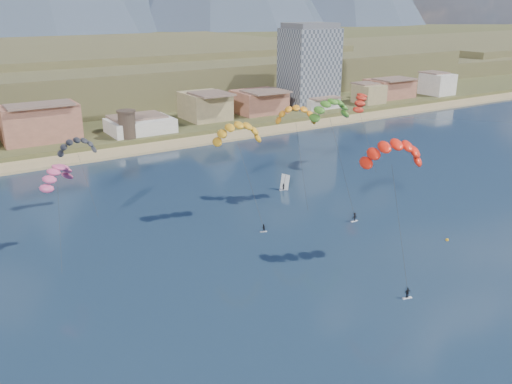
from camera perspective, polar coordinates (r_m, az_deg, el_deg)
ground at (r=76.01m, az=13.34°, el=-14.09°), size 2400.00×2400.00×0.00m
beach at (r=161.54m, az=-14.13°, el=4.20°), size 2200.00×12.00×0.90m
foothills at (r=285.87m, az=-18.27°, el=12.13°), size 940.00×210.00×18.00m
apartment_tower at (r=217.29m, az=5.69°, el=13.24°), size 20.00×16.00×32.00m
watchtower at (r=169.03m, az=-13.57°, el=7.05°), size 5.82×5.82×8.60m
kitesurfer_yellow at (r=103.64m, az=-1.96°, el=6.67°), size 10.79×12.03×21.11m
kitesurfer_orange at (r=88.65m, az=14.41°, el=4.50°), size 13.42×16.34×23.58m
kitesurfer_green at (r=113.95m, az=7.96°, el=8.98°), size 10.04×14.71×24.45m
distant_kite_pink at (r=94.85m, az=-20.53°, el=2.02°), size 7.87×8.31×17.75m
distant_kite_dark at (r=116.32m, az=-18.57°, el=4.95°), size 8.35×5.70×17.03m
distant_kite_orange at (r=114.56m, az=4.29°, el=8.55°), size 9.55×7.99×22.45m
distant_kite_red at (r=142.01m, az=10.95°, el=9.71°), size 9.51×9.57×21.00m
windsurfer at (r=124.97m, az=3.01°, el=0.74°), size 2.14×2.36×3.67m
buoy at (r=105.08m, az=19.68°, el=-4.83°), size 0.60×0.60×0.60m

